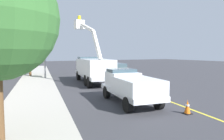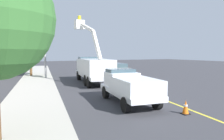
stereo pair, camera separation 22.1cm
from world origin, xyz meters
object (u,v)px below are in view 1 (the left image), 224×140
passing_minivan (117,68)px  traffic_signal_mast (44,28)px  traffic_cone_leading (187,107)px  traffic_cone_mid_front (99,75)px  service_pickup_truck (130,86)px  utility_bucket_truck (93,68)px

passing_minivan → traffic_signal_mast: size_ratio=0.60×
traffic_cone_leading → traffic_signal_mast: traffic_signal_mast is taller
passing_minivan → traffic_cone_leading: bearing=162.7°
traffic_cone_mid_front → traffic_signal_mast: bearing=93.4°
service_pickup_truck → passing_minivan: service_pickup_truck is taller
utility_bucket_truck → traffic_signal_mast: (3.62, 4.25, 4.31)m
utility_bucket_truck → service_pickup_truck: size_ratio=1.45×
service_pickup_truck → traffic_cone_leading: service_pickup_truck is taller
service_pickup_truck → traffic_cone_leading: bearing=-156.2°
passing_minivan → traffic_cone_leading: 18.94m
utility_bucket_truck → traffic_cone_leading: utility_bucket_truck is taller
traffic_cone_mid_front → service_pickup_truck: bearing=165.0°
utility_bucket_truck → passing_minivan: (5.51, -5.85, -0.64)m
service_pickup_truck → traffic_cone_mid_front: (13.29, -3.56, -0.73)m
traffic_signal_mast → passing_minivan: bearing=-79.4°
utility_bucket_truck → service_pickup_truck: (-9.28, 1.22, -0.49)m
utility_bucket_truck → traffic_cone_mid_front: (4.01, -2.34, -1.22)m
passing_minivan → traffic_signal_mast: 11.41m
passing_minivan → traffic_cone_leading: (-18.08, 5.62, -0.61)m
utility_bucket_truck → passing_minivan: size_ratio=1.69×
service_pickup_truck → traffic_cone_leading: (-3.29, -1.45, -0.76)m
utility_bucket_truck → traffic_signal_mast: size_ratio=1.02×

